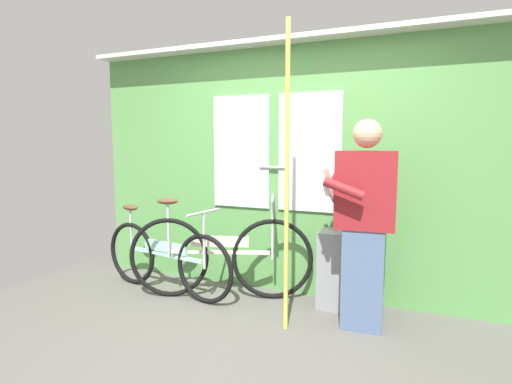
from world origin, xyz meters
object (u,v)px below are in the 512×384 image
object	(u,v)px
bicycle_leaning_behind	(165,258)
passenger_reading_newspaper	(363,221)
trash_bin_by_wall	(344,270)
bicycle_near_door	(219,256)
handrail_pole	(287,180)

from	to	relation	value
bicycle_leaning_behind	passenger_reading_newspaper	world-z (taller)	passenger_reading_newspaper
bicycle_leaning_behind	trash_bin_by_wall	distance (m)	1.71
bicycle_near_door	handrail_pole	bearing A→B (deg)	-45.09
trash_bin_by_wall	handrail_pole	bearing A→B (deg)	-120.54
bicycle_near_door	passenger_reading_newspaper	xyz separation A→B (m)	(1.33, -0.13, 0.46)
bicycle_leaning_behind	trash_bin_by_wall	bearing A→B (deg)	19.86
bicycle_leaning_behind	trash_bin_by_wall	xyz separation A→B (m)	(1.68, 0.31, -0.00)
passenger_reading_newspaper	trash_bin_by_wall	xyz separation A→B (m)	(-0.20, 0.35, -0.52)
bicycle_leaning_behind	bicycle_near_door	bearing A→B (deg)	19.09
passenger_reading_newspaper	bicycle_near_door	bearing A→B (deg)	-9.90
bicycle_leaning_behind	trash_bin_by_wall	world-z (taller)	bicycle_leaning_behind
passenger_reading_newspaper	handrail_pole	size ratio (longest dim) A/B	0.69
handrail_pole	passenger_reading_newspaper	bearing A→B (deg)	23.26
bicycle_near_door	handrail_pole	distance (m)	1.17
trash_bin_by_wall	handrail_pole	distance (m)	1.08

